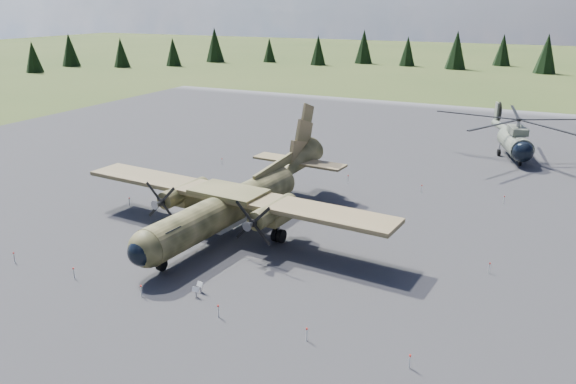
% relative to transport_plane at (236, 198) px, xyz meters
% --- Properties ---
extents(ground, '(500.00, 500.00, 0.00)m').
position_rel_transport_plane_xyz_m(ground, '(4.25, 0.51, -2.79)').
color(ground, '#495224').
rests_on(ground, ground).
extents(apron, '(120.00, 120.00, 0.04)m').
position_rel_transport_plane_xyz_m(apron, '(4.25, 10.51, -2.79)').
color(apron, slate).
rests_on(apron, ground).
extents(transport_plane, '(29.51, 26.73, 9.71)m').
position_rel_transport_plane_xyz_m(transport_plane, '(0.00, 0.00, 0.00)').
color(transport_plane, '#39391F').
rests_on(transport_plane, ground).
extents(helicopter_near, '(25.62, 26.26, 5.21)m').
position_rel_transport_plane_xyz_m(helicopter_near, '(19.60, 34.72, 0.90)').
color(helicopter_near, '#67695B').
rests_on(helicopter_near, ground).
extents(info_placard_left, '(0.52, 0.31, 0.76)m').
position_rel_transport_plane_xyz_m(info_placard_left, '(3.42, -10.77, -2.28)').
color(info_placard_left, gray).
rests_on(info_placard_left, ground).
extents(info_placard_right, '(0.50, 0.26, 0.75)m').
position_rel_transport_plane_xyz_m(info_placard_right, '(3.56, -11.50, -2.29)').
color(info_placard_right, gray).
rests_on(info_placard_right, ground).
extents(barrier_fence, '(33.12, 29.62, 0.85)m').
position_rel_transport_plane_xyz_m(barrier_fence, '(3.79, 0.43, -2.28)').
color(barrier_fence, silver).
rests_on(barrier_fence, ground).
extents(treeline, '(302.49, 301.26, 10.99)m').
position_rel_transport_plane_xyz_m(treeline, '(12.09, -3.10, 2.02)').
color(treeline, black).
rests_on(treeline, ground).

